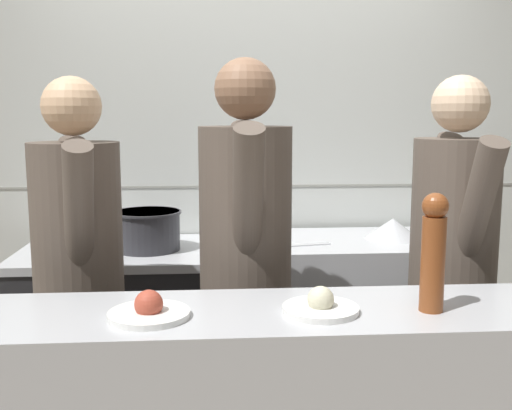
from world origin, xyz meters
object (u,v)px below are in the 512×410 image
object	(u,v)px
pepper_mill	(433,250)
chef_line	(452,263)
chefs_knife	(288,245)
chef_head_cook	(79,272)
plated_dish_dessert	(321,306)
plated_dish_appetiser	(149,311)
chef_sous	(246,261)
mixing_bowl_steel	(393,228)
oven_range	(139,332)
stock_pot	(148,229)

from	to	relation	value
pepper_mill	chef_line	size ratio (longest dim) A/B	0.21
chefs_knife	chef_head_cook	xyz separation A→B (m)	(-0.89, -0.53, 0.03)
plated_dish_dessert	plated_dish_appetiser	bearing A→B (deg)	-178.91
plated_dish_appetiser	chef_line	bearing A→B (deg)	28.55
chef_sous	chef_head_cook	bearing A→B (deg)	177.91
plated_dish_dessert	chef_line	size ratio (longest dim) A/B	0.13
mixing_bowl_steel	chefs_knife	xyz separation A→B (m)	(-0.57, -0.15, -0.05)
oven_range	chef_line	distance (m)	1.61
chef_line	oven_range	bearing A→B (deg)	154.91
plated_dish_appetiser	chef_sous	size ratio (longest dim) A/B	0.14
stock_pot	pepper_mill	world-z (taller)	pepper_mill
stock_pot	chef_line	world-z (taller)	chef_line
chefs_knife	chef_head_cook	size ratio (longest dim) A/B	0.22
chefs_knife	pepper_mill	world-z (taller)	pepper_mill
plated_dish_appetiser	chef_head_cook	bearing A→B (deg)	118.04
chef_line	plated_dish_dessert	bearing A→B (deg)	-135.32
stock_pot	chef_line	xyz separation A→B (m)	(1.30, -0.65, -0.03)
pepper_mill	mixing_bowl_steel	bearing A→B (deg)	77.77
stock_pot	plated_dish_dessert	xyz separation A→B (m)	(0.64, -1.27, 0.00)
pepper_mill	plated_dish_appetiser	bearing A→B (deg)	179.82
pepper_mill	chef_line	bearing A→B (deg)	62.74
oven_range	chef_line	world-z (taller)	chef_line
chef_line	chefs_knife	bearing A→B (deg)	140.33
mixing_bowl_steel	chef_line	world-z (taller)	chef_line
pepper_mill	plated_dish_dessert	bearing A→B (deg)	177.89
chef_sous	plated_dish_dessert	bearing A→B (deg)	-71.10
chef_sous	plated_dish_appetiser	bearing A→B (deg)	-116.80
chef_sous	chef_line	bearing A→B (deg)	3.39
plated_dish_dessert	chef_sous	size ratio (longest dim) A/B	0.13
oven_range	mixing_bowl_steel	bearing A→B (deg)	0.27
stock_pot	chefs_knife	size ratio (longest dim) A/B	0.92
pepper_mill	oven_range	bearing A→B (deg)	128.30
chef_head_cook	plated_dish_dessert	bearing A→B (deg)	-51.63
chef_head_cook	chef_line	size ratio (longest dim) A/B	0.99
chefs_knife	pepper_mill	bearing A→B (deg)	-76.37
stock_pot	plated_dish_dessert	distance (m)	1.43
oven_range	plated_dish_appetiser	xyz separation A→B (m)	(0.20, -1.31, 0.55)
chef_line	stock_pot	bearing A→B (deg)	154.84
chef_head_cook	chef_line	xyz separation A→B (m)	(1.50, 0.00, 0.01)
plated_dish_appetiser	plated_dish_dessert	bearing A→B (deg)	1.09
plated_dish_dessert	chef_sous	distance (m)	0.62
stock_pot	mixing_bowl_steel	distance (m)	1.26
chef_head_cook	chef_line	world-z (taller)	chef_line
plated_dish_appetiser	chef_head_cook	size ratio (longest dim) A/B	0.14
stock_pot	chef_head_cook	world-z (taller)	chef_head_cook
chef_line	pepper_mill	bearing A→B (deg)	-115.98
chefs_knife	chef_sous	size ratio (longest dim) A/B	0.21
plated_dish_appetiser	pepper_mill	distance (m)	0.85
oven_range	chef_head_cook	xyz separation A→B (m)	(-0.14, -0.68, 0.50)
oven_range	chef_sous	distance (m)	1.03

